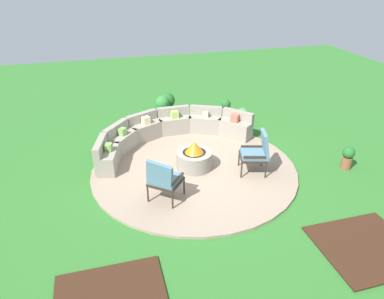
{
  "coord_description": "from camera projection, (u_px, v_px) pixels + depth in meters",
  "views": [
    {
      "loc": [
        -1.99,
        -7.07,
        4.5
      ],
      "look_at": [
        0.0,
        0.2,
        0.45
      ],
      "focal_mm": 32.69,
      "sensor_mm": 36.0,
      "label": 1
    }
  ],
  "objects": [
    {
      "name": "fire_pit",
      "position": [
        194.0,
        158.0,
        8.44
      ],
      "size": [
        0.86,
        0.86,
        0.7
      ],
      "color": "gray",
      "rests_on": "patio_circle"
    },
    {
      "name": "curved_stone_bench",
      "position": [
        167.0,
        132.0,
        9.64
      ],
      "size": [
        4.41,
        2.3,
        0.74
      ],
      "color": "gray",
      "rests_on": "patio_circle"
    },
    {
      "name": "potted_plant_3",
      "position": [
        243.0,
        115.0,
        10.85
      ],
      "size": [
        0.38,
        0.38,
        0.54
      ],
      "color": "#605B56",
      "rests_on": "ground_plane"
    },
    {
      "name": "ground_plane",
      "position": [
        194.0,
        169.0,
        8.6
      ],
      "size": [
        24.0,
        24.0,
        0.0
      ],
      "primitive_type": "plane",
      "color": "#2D6B28"
    },
    {
      "name": "patio_circle",
      "position": [
        194.0,
        168.0,
        8.58
      ],
      "size": [
        4.96,
        4.96,
        0.06
      ],
      "primitive_type": "cylinder",
      "color": "gray",
      "rests_on": "ground_plane"
    },
    {
      "name": "potted_plant_4",
      "position": [
        163.0,
        106.0,
        11.23
      ],
      "size": [
        0.46,
        0.46,
        0.76
      ],
      "color": "brown",
      "rests_on": "ground_plane"
    },
    {
      "name": "potted_plant_0",
      "position": [
        348.0,
        157.0,
        8.51
      ],
      "size": [
        0.29,
        0.29,
        0.58
      ],
      "color": "brown",
      "rests_on": "ground_plane"
    },
    {
      "name": "potted_plant_2",
      "position": [
        167.0,
        102.0,
        11.71
      ],
      "size": [
        0.5,
        0.5,
        0.68
      ],
      "color": "#A89E8E",
      "rests_on": "ground_plane"
    },
    {
      "name": "lounge_chair_front_right",
      "position": [
        257.0,
        151.0,
        8.14
      ],
      "size": [
        0.77,
        0.73,
        1.06
      ],
      "rotation": [
        0.0,
        0.0,
        7.57
      ],
      "color": "#2D2319",
      "rests_on": "patio_circle"
    },
    {
      "name": "lounge_chair_front_left",
      "position": [
        164.0,
        179.0,
        7.14
      ],
      "size": [
        0.85,
        0.86,
        1.02
      ],
      "rotation": [
        0.0,
        0.0,
        5.61
      ],
      "color": "#2D2319",
      "rests_on": "patio_circle"
    },
    {
      "name": "potted_plant_1",
      "position": [
        226.0,
        107.0,
        11.35
      ],
      "size": [
        0.31,
        0.31,
        0.6
      ],
      "color": "#605B56",
      "rests_on": "ground_plane"
    },
    {
      "name": "mulch_bed_right",
      "position": [
        366.0,
        247.0,
        6.22
      ],
      "size": [
        1.67,
        1.53,
        0.04
      ],
      "primitive_type": "cube",
      "color": "#382114",
      "rests_on": "ground_plane"
    }
  ]
}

